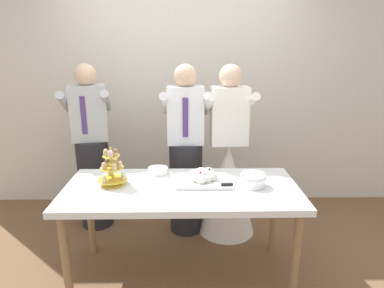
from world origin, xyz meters
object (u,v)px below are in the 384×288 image
at_px(cupcake_stand, 112,169).
at_px(person_guest, 93,157).
at_px(person_groom, 186,160).
at_px(round_cake, 158,172).
at_px(dessert_table, 182,196).
at_px(person_bride, 227,177).
at_px(main_cake_tray, 203,178).
at_px(plate_stack, 253,180).

xyz_separation_m(cupcake_stand, person_guest, (-0.37, 0.77, -0.16)).
bearing_deg(cupcake_stand, person_groom, 48.76).
height_order(round_cake, person_groom, person_groom).
relative_size(dessert_table, cupcake_stand, 5.90).
relative_size(dessert_table, person_bride, 1.08).
bearing_deg(person_groom, main_cake_tray, -77.80).
xyz_separation_m(dessert_table, round_cake, (-0.20, 0.26, 0.10)).
distance_m(cupcake_stand, person_bride, 1.20).
distance_m(main_cake_tray, person_guest, 1.30).
relative_size(main_cake_tray, round_cake, 1.81).
distance_m(round_cake, person_bride, 0.79).
xyz_separation_m(dessert_table, person_groom, (0.03, 0.70, 0.05)).
bearing_deg(main_cake_tray, cupcake_stand, -177.61).
relative_size(round_cake, person_guest, 0.14).
xyz_separation_m(dessert_table, person_guest, (-0.90, 0.82, 0.05)).
relative_size(cupcake_stand, main_cake_tray, 0.70).
height_order(main_cake_tray, plate_stack, main_cake_tray).
bearing_deg(main_cake_tray, plate_stack, -10.86).
xyz_separation_m(cupcake_stand, person_groom, (0.57, 0.65, -0.16)).
bearing_deg(plate_stack, main_cake_tray, 169.14).
xyz_separation_m(person_groom, person_guest, (-0.93, 0.12, 0.00)).
height_order(dessert_table, round_cake, round_cake).
bearing_deg(person_bride, round_cake, -147.07).
height_order(round_cake, person_bride, person_bride).
bearing_deg(person_groom, person_guest, 172.66).
relative_size(main_cake_tray, person_guest, 0.26).
xyz_separation_m(plate_stack, round_cake, (-0.75, 0.25, -0.02)).
bearing_deg(main_cake_tray, dessert_table, -152.72).
distance_m(main_cake_tray, person_bride, 0.69).
bearing_deg(person_bride, dessert_table, -123.15).
relative_size(plate_stack, person_guest, 0.12).
bearing_deg(main_cake_tray, person_groom, 102.20).
relative_size(dessert_table, plate_stack, 9.17).
relative_size(main_cake_tray, plate_stack, 2.22).
distance_m(person_groom, person_guest, 0.94).
bearing_deg(round_cake, person_guest, 141.09).
bearing_deg(plate_stack, person_groom, 126.89).
bearing_deg(person_guest, cupcake_stand, -64.50).
xyz_separation_m(main_cake_tray, plate_stack, (0.39, -0.07, 0.01)).
distance_m(person_groom, person_bride, 0.44).
bearing_deg(dessert_table, person_groom, 87.36).
bearing_deg(dessert_table, cupcake_stand, 173.99).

